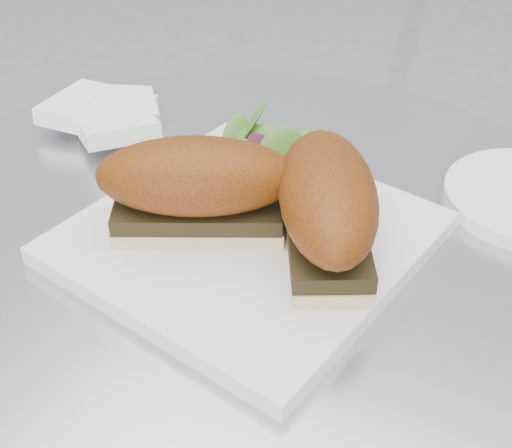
# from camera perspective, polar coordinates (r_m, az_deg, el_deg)

# --- Properties ---
(table) EXTENTS (0.70, 0.70, 0.73)m
(table) POSITION_cam_1_polar(r_m,az_deg,el_deg) (0.76, -1.25, -16.98)
(table) COLOR #AEB0B6
(table) RESTS_ON ground
(plate) EXTENTS (0.29, 0.29, 0.02)m
(plate) POSITION_cam_1_polar(r_m,az_deg,el_deg) (0.58, -0.71, -1.11)
(plate) COLOR white
(plate) RESTS_ON table
(sandwich_left) EXTENTS (0.17, 0.14, 0.08)m
(sandwich_left) POSITION_cam_1_polar(r_m,az_deg,el_deg) (0.56, -4.76, 3.09)
(sandwich_left) COLOR beige
(sandwich_left) RESTS_ON plate
(sandwich_right) EXTENTS (0.15, 0.18, 0.08)m
(sandwich_right) POSITION_cam_1_polar(r_m,az_deg,el_deg) (0.54, 5.69, 1.59)
(sandwich_right) COLOR beige
(sandwich_right) RESTS_ON plate
(salad) EXTENTS (0.12, 0.12, 0.05)m
(salad) POSITION_cam_1_polar(r_m,az_deg,el_deg) (0.62, 0.89, 5.14)
(salad) COLOR #54852B
(salad) RESTS_ON plate
(napkin) EXTENTS (0.14, 0.14, 0.02)m
(napkin) POSITION_cam_1_polar(r_m,az_deg,el_deg) (0.76, -11.78, 7.84)
(napkin) COLOR white
(napkin) RESTS_ON table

